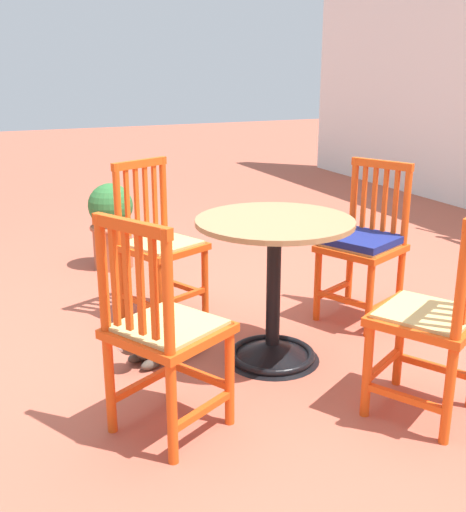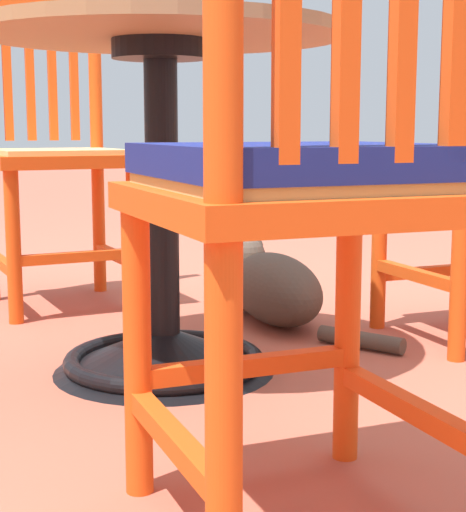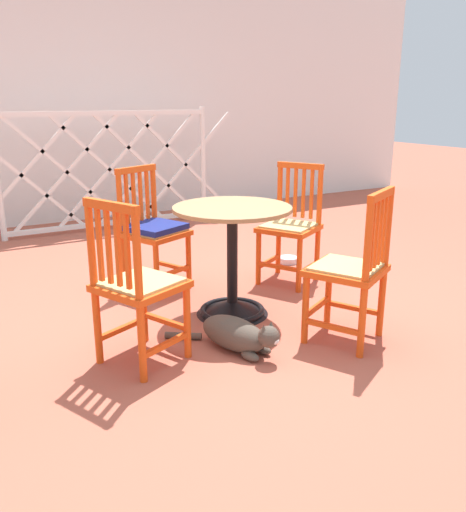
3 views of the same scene
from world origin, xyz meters
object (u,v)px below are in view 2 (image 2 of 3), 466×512
object	(u,v)px
cafe_table	(163,242)
orange_chair_by_planter	(55,159)
tabby_cat	(271,286)
orange_chair_near_fence	(308,191)

from	to	relation	value
cafe_table	orange_chair_by_planter	size ratio (longest dim) A/B	0.83
orange_chair_by_planter	tabby_cat	xyz separation A→B (m)	(-0.64, 0.20, -0.34)
orange_chair_near_fence	cafe_table	bearing A→B (deg)	-69.40
orange_chair_near_fence	tabby_cat	distance (m)	1.26
orange_chair_near_fence	orange_chair_by_planter	size ratio (longest dim) A/B	1.00
orange_chair_near_fence	tabby_cat	xyz separation A→B (m)	(0.03, -1.20, -0.35)
orange_chair_near_fence	orange_chair_by_planter	xyz separation A→B (m)	(0.67, -1.40, -0.01)
orange_chair_near_fence	tabby_cat	bearing A→B (deg)	-88.55
orange_chair_near_fence	orange_chair_by_planter	distance (m)	1.55
tabby_cat	orange_chair_by_planter	bearing A→B (deg)	-17.19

